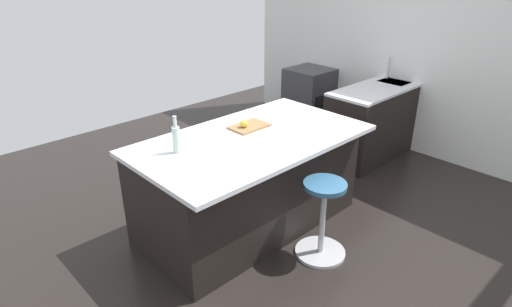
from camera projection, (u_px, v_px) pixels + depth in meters
name	position (u px, v px, depth m)	size (l,w,h in m)	color
ground_plane	(267.00, 223.00, 4.22)	(7.08, 7.08, 0.00)	black
interior_partition_left	(423.00, 38.00, 5.29)	(0.12, 5.44, 2.93)	silver
sink_cabinet	(384.00, 117.00, 5.63)	(1.84, 0.60, 1.19)	black
oven_range	(309.00, 98.00, 6.46)	(0.60, 0.61, 0.88)	#38383D
kitchen_island	(249.00, 181.00, 4.01)	(2.10, 1.19, 0.93)	black
stool_by_window	(322.00, 222.00, 3.64)	(0.44, 0.44, 0.71)	#B7B7BC
cutting_board	(249.00, 126.00, 4.01)	(0.36, 0.24, 0.02)	olive
apple_yellow	(244.00, 124.00, 3.94)	(0.07, 0.07, 0.07)	gold
water_bottle	(176.00, 138.00, 3.45)	(0.06, 0.06, 0.31)	silver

